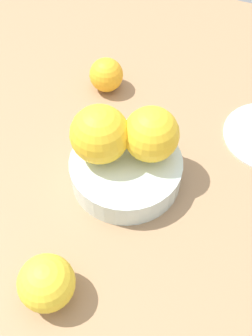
# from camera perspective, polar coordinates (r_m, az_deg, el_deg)

# --- Properties ---
(ground_plane) EXTENTS (1.10, 1.10, 0.02)m
(ground_plane) POSITION_cam_1_polar(r_m,az_deg,el_deg) (0.65, 0.00, -1.86)
(ground_plane) COLOR #997551
(fruit_bowl) EXTENTS (0.17, 0.17, 0.04)m
(fruit_bowl) POSITION_cam_1_polar(r_m,az_deg,el_deg) (0.63, 0.00, -0.29)
(fruit_bowl) COLOR silver
(fruit_bowl) RESTS_ON ground_plane
(orange_in_bowl_0) EXTENTS (0.09, 0.09, 0.09)m
(orange_in_bowl_0) POSITION_cam_1_polar(r_m,az_deg,el_deg) (0.59, -3.67, 4.57)
(orange_in_bowl_0) COLOR yellow
(orange_in_bowl_0) RESTS_ON fruit_bowl
(orange_in_bowl_1) EXTENTS (0.08, 0.08, 0.08)m
(orange_in_bowl_1) POSITION_cam_1_polar(r_m,az_deg,el_deg) (0.59, 3.48, 4.64)
(orange_in_bowl_1) COLOR yellow
(orange_in_bowl_1) RESTS_ON fruit_bowl
(orange_loose_0) EXTENTS (0.06, 0.06, 0.06)m
(orange_loose_0) POSITION_cam_1_polar(r_m,az_deg,el_deg) (0.76, -2.73, 12.68)
(orange_loose_0) COLOR #F9A823
(orange_loose_0) RESTS_ON ground_plane
(orange_loose_1) EXTENTS (0.07, 0.07, 0.07)m
(orange_loose_1) POSITION_cam_1_polar(r_m,az_deg,el_deg) (0.54, -10.88, -15.25)
(orange_loose_1) COLOR yellow
(orange_loose_1) RESTS_ON ground_plane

